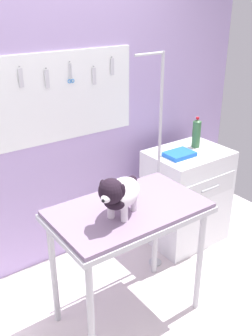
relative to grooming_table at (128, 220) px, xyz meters
name	(u,v)px	position (x,y,z in m)	size (l,w,h in m)	color
rear_wall_panel	(43,131)	(-0.13, 0.93, 0.37)	(4.00, 0.09, 2.30)	#AD94C9
grooming_table	(128,220)	(0.00, 0.00, 0.00)	(1.00, 0.60, 0.89)	#B7B7BC
grooming_arm	(158,177)	(0.51, 0.32, 0.04)	(0.30, 0.11, 1.77)	#B7B7BC
dog	(119,194)	(-0.11, -0.07, 0.26)	(0.40, 0.31, 0.30)	white
cabinet_right	(186,196)	(0.99, 0.47, -0.35)	(0.68, 0.54, 0.88)	white
soda_bottle	(196,133)	(1.11, 0.52, 0.22)	(0.07, 0.07, 0.27)	#34653B
supply_tray	(179,154)	(0.85, 0.44, 0.11)	(0.24, 0.18, 0.04)	blue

